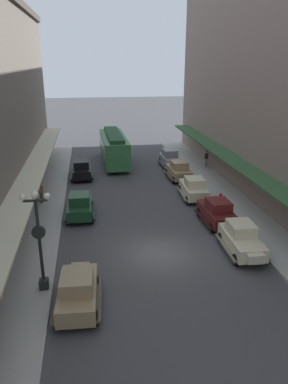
{
  "coord_description": "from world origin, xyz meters",
  "views": [
    {
      "loc": [
        -3.85,
        -19.26,
        10.92
      ],
      "look_at": [
        0.0,
        6.0,
        1.8
      ],
      "focal_mm": 34.63,
      "sensor_mm": 36.0,
      "label": 1
    }
  ],
  "objects_px": {
    "parked_car_4": "(170,158)",
    "pedestrian_0": "(41,193)",
    "parked_car_6": "(242,238)",
    "parked_car_2": "(81,169)",
    "parked_car_1": "(78,290)",
    "lamp_post_with_clock": "(39,237)",
    "parked_car_3": "(217,211)",
    "parked_car_0": "(80,205)",
    "parked_car_5": "(194,188)",
    "parked_car_7": "(179,170)",
    "fire_hydrant": "(220,198)",
    "pedestrian_1": "(206,158)",
    "streetcar": "(114,147)"
  },
  "relations": [
    {
      "from": "parked_car_3",
      "to": "pedestrian_1",
      "type": "distance_m",
      "value": 14.58
    },
    {
      "from": "fire_hydrant",
      "to": "parked_car_4",
      "type": "bearing_deg",
      "value": 97.62
    },
    {
      "from": "parked_car_1",
      "to": "parked_car_4",
      "type": "height_order",
      "value": "same"
    },
    {
      "from": "parked_car_3",
      "to": "parked_car_7",
      "type": "relative_size",
      "value": 1.0
    },
    {
      "from": "parked_car_1",
      "to": "parked_car_5",
      "type": "height_order",
      "value": "same"
    },
    {
      "from": "parked_car_1",
      "to": "pedestrian_1",
      "type": "xyz_separation_m",
      "value": [
        13.2,
        22.17,
        0.07
      ]
    },
    {
      "from": "parked_car_2",
      "to": "streetcar",
      "type": "distance_m",
      "value": 6.19
    },
    {
      "from": "parked_car_5",
      "to": "pedestrian_0",
      "type": "relative_size",
      "value": 2.58
    },
    {
      "from": "parked_car_2",
      "to": "fire_hydrant",
      "type": "bearing_deg",
      "value": -38.46
    },
    {
      "from": "parked_car_4",
      "to": "parked_car_5",
      "type": "relative_size",
      "value": 1.0
    },
    {
      "from": "parked_car_4",
      "to": "lamp_post_with_clock",
      "type": "bearing_deg",
      "value": -117.48
    },
    {
      "from": "parked_car_5",
      "to": "pedestrian_0",
      "type": "distance_m",
      "value": 12.39
    },
    {
      "from": "parked_car_5",
      "to": "parked_car_3",
      "type": "bearing_deg",
      "value": -87.79
    },
    {
      "from": "parked_car_6",
      "to": "pedestrian_0",
      "type": "relative_size",
      "value": 2.58
    },
    {
      "from": "parked_car_7",
      "to": "fire_hydrant",
      "type": "height_order",
      "value": "parked_car_7"
    },
    {
      "from": "parked_car_1",
      "to": "streetcar",
      "type": "bearing_deg",
      "value": 81.94
    },
    {
      "from": "parked_car_2",
      "to": "fire_hydrant",
      "type": "relative_size",
      "value": 5.25
    },
    {
      "from": "parked_car_2",
      "to": "parked_car_3",
      "type": "bearing_deg",
      "value": -52.33
    },
    {
      "from": "parked_car_0",
      "to": "parked_car_6",
      "type": "distance_m",
      "value": 11.82
    },
    {
      "from": "parked_car_7",
      "to": "pedestrian_1",
      "type": "xyz_separation_m",
      "value": [
        3.89,
        3.51,
        0.07
      ]
    },
    {
      "from": "parked_car_4",
      "to": "lamp_post_with_clock",
      "type": "height_order",
      "value": "lamp_post_with_clock"
    },
    {
      "from": "parked_car_2",
      "to": "parked_car_7",
      "type": "xyz_separation_m",
      "value": [
        9.3,
        -1.69,
        0.0
      ]
    },
    {
      "from": "parked_car_2",
      "to": "parked_car_5",
      "type": "distance_m",
      "value": 11.67
    },
    {
      "from": "lamp_post_with_clock",
      "to": "pedestrian_0",
      "type": "xyz_separation_m",
      "value": [
        -1.37,
        12.09,
        -1.97
      ]
    },
    {
      "from": "pedestrian_0",
      "to": "lamp_post_with_clock",
      "type": "bearing_deg",
      "value": -83.52
    },
    {
      "from": "parked_car_1",
      "to": "pedestrian_1",
      "type": "height_order",
      "value": "parked_car_1"
    },
    {
      "from": "parked_car_1",
      "to": "lamp_post_with_clock",
      "type": "xyz_separation_m",
      "value": [
        -1.72,
        1.6,
        2.04
      ]
    },
    {
      "from": "parked_car_2",
      "to": "parked_car_6",
      "type": "xyz_separation_m",
      "value": [
        9.54,
        -16.5,
        0.0
      ]
    },
    {
      "from": "streetcar",
      "to": "pedestrian_0",
      "type": "relative_size",
      "value": 5.78
    },
    {
      "from": "parked_car_1",
      "to": "parked_car_2",
      "type": "height_order",
      "value": "same"
    },
    {
      "from": "lamp_post_with_clock",
      "to": "streetcar",
      "type": "bearing_deg",
      "value": 77.38
    },
    {
      "from": "parked_car_1",
      "to": "parked_car_7",
      "type": "height_order",
      "value": "same"
    },
    {
      "from": "parked_car_4",
      "to": "pedestrian_0",
      "type": "xyz_separation_m",
      "value": [
        -12.58,
        -9.46,
        0.07
      ]
    },
    {
      "from": "parked_car_0",
      "to": "pedestrian_1",
      "type": "height_order",
      "value": "parked_car_0"
    },
    {
      "from": "parked_car_6",
      "to": "parked_car_2",
      "type": "bearing_deg",
      "value": 120.04
    },
    {
      "from": "parked_car_3",
      "to": "parked_car_4",
      "type": "xyz_separation_m",
      "value": [
        -0.01,
        15.08,
        0.0
      ]
    },
    {
      "from": "parked_car_4",
      "to": "lamp_post_with_clock",
      "type": "xyz_separation_m",
      "value": [
        -11.2,
        -21.54,
        2.04
      ]
    },
    {
      "from": "parked_car_0",
      "to": "parked_car_6",
      "type": "height_order",
      "value": "same"
    },
    {
      "from": "parked_car_1",
      "to": "fire_hydrant",
      "type": "xyz_separation_m",
      "value": [
        11.03,
        11.6,
        -0.38
      ]
    },
    {
      "from": "parked_car_7",
      "to": "parked_car_0",
      "type": "bearing_deg",
      "value": -139.83
    },
    {
      "from": "lamp_post_with_clock",
      "to": "pedestrian_0",
      "type": "bearing_deg",
      "value": 96.48
    },
    {
      "from": "parked_car_6",
      "to": "parked_car_7",
      "type": "xyz_separation_m",
      "value": [
        -0.24,
        14.81,
        0.0
      ]
    },
    {
      "from": "parked_car_4",
      "to": "streetcar",
      "type": "bearing_deg",
      "value": 159.94
    },
    {
      "from": "parked_car_6",
      "to": "pedestrian_1",
      "type": "xyz_separation_m",
      "value": [
        3.65,
        18.32,
        0.07
      ]
    },
    {
      "from": "parked_car_6",
      "to": "streetcar",
      "type": "relative_size",
      "value": 0.45
    },
    {
      "from": "parked_car_3",
      "to": "parked_car_6",
      "type": "height_order",
      "value": "same"
    },
    {
      "from": "parked_car_0",
      "to": "parked_car_7",
      "type": "height_order",
      "value": "same"
    },
    {
      "from": "parked_car_4",
      "to": "lamp_post_with_clock",
      "type": "distance_m",
      "value": 24.37
    },
    {
      "from": "parked_car_3",
      "to": "streetcar",
      "type": "distance_m",
      "value": 18.25
    },
    {
      "from": "streetcar",
      "to": "pedestrian_0",
      "type": "height_order",
      "value": "streetcar"
    }
  ]
}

